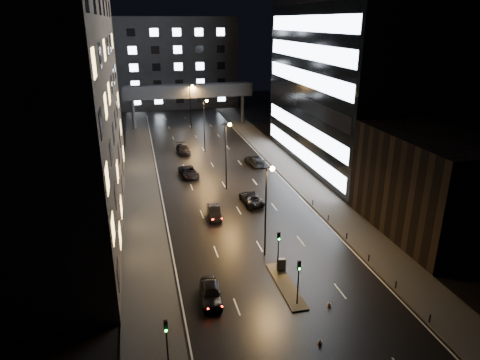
# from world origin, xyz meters

# --- Properties ---
(ground) EXTENTS (160.00, 160.00, 0.00)m
(ground) POSITION_xyz_m (0.00, 40.00, 0.00)
(ground) COLOR black
(ground) RESTS_ON ground
(sidewalk_left) EXTENTS (5.00, 110.00, 0.15)m
(sidewalk_left) POSITION_xyz_m (-12.50, 35.00, 0.07)
(sidewalk_left) COLOR #383533
(sidewalk_left) RESTS_ON ground
(sidewalk_right) EXTENTS (5.00, 110.00, 0.15)m
(sidewalk_right) POSITION_xyz_m (12.50, 35.00, 0.07)
(sidewalk_right) COLOR #383533
(sidewalk_right) RESTS_ON ground
(building_left) EXTENTS (15.00, 48.00, 40.00)m
(building_left) POSITION_xyz_m (-22.50, 24.00, 20.00)
(building_left) COLOR #2D2319
(building_left) RESTS_ON ground
(building_right_low) EXTENTS (10.00, 18.00, 12.00)m
(building_right_low) POSITION_xyz_m (20.00, 9.00, 6.00)
(building_right_low) COLOR black
(building_right_low) RESTS_ON ground
(building_right_glass) EXTENTS (20.00, 36.00, 45.00)m
(building_right_glass) POSITION_xyz_m (25.00, 36.00, 22.50)
(building_right_glass) COLOR black
(building_right_glass) RESTS_ON ground
(building_far) EXTENTS (34.00, 14.00, 25.00)m
(building_far) POSITION_xyz_m (0.00, 98.00, 12.50)
(building_far) COLOR #333335
(building_far) RESTS_ON ground
(skybridge) EXTENTS (30.00, 3.00, 10.00)m
(skybridge) POSITION_xyz_m (0.00, 70.00, 8.34)
(skybridge) COLOR #333335
(skybridge) RESTS_ON ground
(median_island) EXTENTS (1.60, 8.00, 0.15)m
(median_island) POSITION_xyz_m (0.30, 2.00, 0.07)
(median_island) COLOR #383533
(median_island) RESTS_ON ground
(traffic_signal_near) EXTENTS (0.28, 0.34, 4.40)m
(traffic_signal_near) POSITION_xyz_m (0.30, 4.49, 3.09)
(traffic_signal_near) COLOR black
(traffic_signal_near) RESTS_ON median_island
(traffic_signal_far) EXTENTS (0.28, 0.34, 4.40)m
(traffic_signal_far) POSITION_xyz_m (0.30, -1.01, 3.09)
(traffic_signal_far) COLOR black
(traffic_signal_far) RESTS_ON median_island
(traffic_signal_corner) EXTENTS (0.28, 0.34, 4.40)m
(traffic_signal_corner) POSITION_xyz_m (-11.50, -6.01, 2.94)
(traffic_signal_corner) COLOR black
(traffic_signal_corner) RESTS_ON ground
(bollard_row) EXTENTS (0.12, 25.12, 0.90)m
(bollard_row) POSITION_xyz_m (10.20, 6.50, 0.45)
(bollard_row) COLOR black
(bollard_row) RESTS_ON ground
(streetlight_near) EXTENTS (1.45, 0.50, 10.15)m
(streetlight_near) POSITION_xyz_m (0.16, 8.00, 6.50)
(streetlight_near) COLOR black
(streetlight_near) RESTS_ON ground
(streetlight_mid_a) EXTENTS (1.45, 0.50, 10.15)m
(streetlight_mid_a) POSITION_xyz_m (0.16, 28.00, 6.50)
(streetlight_mid_a) COLOR black
(streetlight_mid_a) RESTS_ON ground
(streetlight_mid_b) EXTENTS (1.45, 0.50, 10.15)m
(streetlight_mid_b) POSITION_xyz_m (0.16, 48.00, 6.50)
(streetlight_mid_b) COLOR black
(streetlight_mid_b) RESTS_ON ground
(streetlight_far) EXTENTS (1.45, 0.50, 10.15)m
(streetlight_far) POSITION_xyz_m (0.16, 68.00, 6.50)
(streetlight_far) COLOR black
(streetlight_far) RESTS_ON ground
(car_away_a) EXTENTS (2.20, 4.77, 1.58)m
(car_away_a) POSITION_xyz_m (-7.07, 1.53, 0.79)
(car_away_a) COLOR black
(car_away_a) RESTS_ON ground
(car_away_b) EXTENTS (1.87, 4.55, 1.47)m
(car_away_b) POSITION_xyz_m (-3.58, 18.72, 0.73)
(car_away_b) COLOR black
(car_away_b) RESTS_ON ground
(car_away_c) EXTENTS (3.17, 5.70, 1.51)m
(car_away_c) POSITION_xyz_m (-4.77, 34.97, 0.75)
(car_away_c) COLOR black
(car_away_c) RESTS_ON ground
(car_away_d) EXTENTS (2.53, 5.54, 1.57)m
(car_away_d) POSITION_xyz_m (-4.18, 48.37, 0.79)
(car_away_d) COLOR black
(car_away_d) RESTS_ON ground
(car_toward_a) EXTENTS (2.68, 5.44, 1.48)m
(car_toward_a) POSITION_xyz_m (2.26, 22.04, 0.74)
(car_toward_a) COLOR black
(car_toward_a) RESTS_ON ground
(car_toward_b) EXTENTS (2.77, 5.70, 1.60)m
(car_toward_b) POSITION_xyz_m (7.24, 38.26, 0.80)
(car_toward_b) COLOR black
(car_toward_b) RESTS_ON ground
(utility_cabinet) EXTENTS (0.89, 0.50, 1.28)m
(utility_cabinet) POSITION_xyz_m (0.70, 4.59, 0.79)
(utility_cabinet) COLOR #454547
(utility_cabinet) RESTS_ON median_island
(cone_a) EXTENTS (0.42, 0.42, 0.55)m
(cone_a) POSITION_xyz_m (3.00, -1.91, 0.27)
(cone_a) COLOR orange
(cone_a) RESTS_ON ground
(cone_b) EXTENTS (0.40, 0.40, 0.52)m
(cone_b) POSITION_xyz_m (0.26, -6.16, 0.26)
(cone_b) COLOR #EB3D0C
(cone_b) RESTS_ON ground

